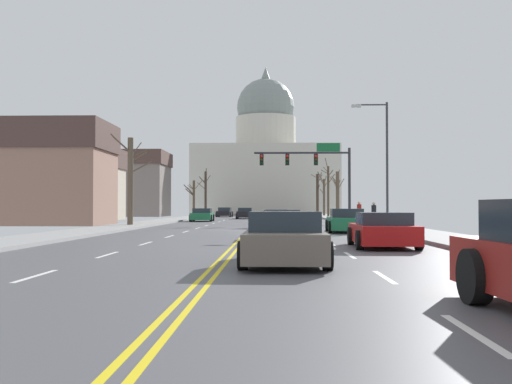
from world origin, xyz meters
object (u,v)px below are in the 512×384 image
Objects in this scene: sedan_near_05 at (285,239)px; sedan_near_01 at (278,219)px; pedestrian_01 at (359,211)px; sedan_oncoming_02 at (225,212)px; sedan_oncoming_00 at (202,215)px; sedan_near_04 at (383,231)px; sedan_near_00 at (277,218)px; sedan_near_02 at (346,221)px; signal_gantry at (314,165)px; sedan_oncoming_01 at (245,213)px; sedan_near_03 at (282,225)px; bicycle_parked at (389,221)px; street_lamp_right at (382,153)px; pedestrian_00 at (374,212)px.

sedan_near_01 is at bearing 89.73° from sedan_near_05.
pedestrian_01 reaches higher than sedan_near_01.
sedan_oncoming_00 is at bearing -90.55° from sedan_oncoming_02.
pedestrian_01 reaches higher than sedan_near_04.
sedan_near_00 is 1.07× the size of sedan_near_02.
signal_gantry is 1.85× the size of sedan_oncoming_02.
sedan_near_04 is 0.90× the size of sedan_oncoming_01.
sedan_near_05 reaches higher than sedan_near_04.
sedan_near_00 is 1.09× the size of sedan_near_03.
signal_gantry reaches higher than bicycle_parked.
sedan_near_03 is 6.78m from sedan_near_04.
sedan_near_03 is (0.08, -17.54, 0.02)m from sedan_near_00.
sedan_near_04 is at bearing -81.62° from sedan_oncoming_01.
signal_gantry is 20.05m from sedan_oncoming_01.
sedan_near_04 is 0.93× the size of sedan_oncoming_00.
street_lamp_right is at bearing -72.72° from sedan_oncoming_01.
sedan_near_05 is 64.50m from sedan_oncoming_02.
pedestrian_01 is (2.58, 12.76, 0.45)m from sedan_near_02.
sedan_near_00 is 29.35m from sedan_near_05.
pedestrian_00 is 0.89× the size of bicycle_parked.
pedestrian_00 is at bearing 71.94° from sedan_near_02.
sedan_near_03 is 19.68m from pedestrian_01.
street_lamp_right reaches higher than bicycle_parked.
pedestrian_01 is (6.17, 18.68, 0.46)m from sedan_near_03.
pedestrian_00 is at bearing -16.22° from sedan_near_00.
sedan_near_04 is (-2.85, -15.33, -4.05)m from street_lamp_right.
signal_gantry reaches higher than sedan_oncoming_01.
sedan_near_02 is at bearing -108.06° from pedestrian_00.
sedan_near_02 is 0.92× the size of sedan_oncoming_01.
signal_gantry is 1.82× the size of sedan_near_02.
street_lamp_right is at bearing -89.77° from pedestrian_01.
sedan_near_04 is 0.93× the size of sedan_near_05.
sedan_near_01 is at bearing 170.44° from bicycle_parked.
sedan_near_02 reaches higher than sedan_near_03.
signal_gantry is at bearing 90.68° from sedan_near_04.
sedan_near_02 is 2.66× the size of pedestrian_01.
signal_gantry reaches higher than sedan_near_01.
bicycle_parked is at bearing -85.21° from pedestrian_01.
pedestrian_00 is at bearing 28.07° from sedan_near_01.
sedan_near_05 is at bearing -101.67° from pedestrian_01.
sedan_oncoming_01 is at bearing 107.28° from street_lamp_right.
sedan_near_04 is at bearing -60.30° from sedan_near_03.
sedan_near_02 is (3.61, -6.03, 0.04)m from sedan_near_01.
sedan_near_05 is (-0.11, -23.77, 0.06)m from sedan_near_01.
pedestrian_01 is at bearing 90.23° from street_lamp_right.
pedestrian_00 is (3.14, 9.63, 0.41)m from sedan_near_02.
street_lamp_right is at bearing -22.05° from sedan_near_01.
sedan_oncoming_01 is (-6.85, 46.53, 0.01)m from sedan_near_04.
bicycle_parked is (6.83, 10.81, -0.09)m from sedan_near_03.
sedan_near_03 reaches higher than sedan_oncoming_02.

